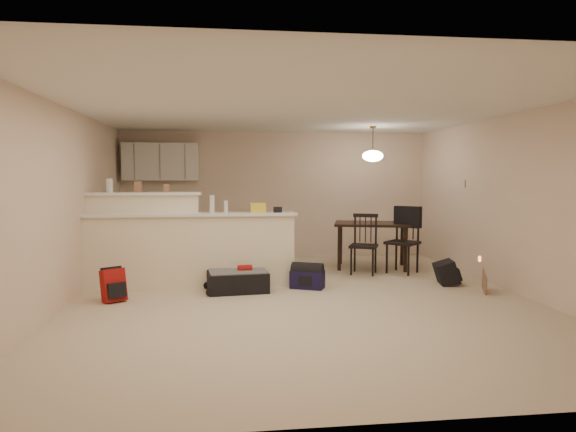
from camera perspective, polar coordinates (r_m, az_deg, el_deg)
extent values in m
plane|color=beige|center=(6.92, 1.56, -9.14)|extent=(7.00, 7.00, 0.00)
plane|color=white|center=(6.79, 1.60, 11.84)|extent=(7.00, 7.00, 0.00)
cube|color=beige|center=(10.21, -1.38, 2.33)|extent=(6.00, 0.02, 2.50)
cube|color=beige|center=(3.33, 10.68, -2.08)|extent=(6.00, 0.02, 2.50)
cube|color=beige|center=(6.95, -23.67, 0.97)|extent=(0.02, 7.00, 2.50)
cube|color=beige|center=(7.78, 23.99, 1.29)|extent=(0.02, 7.00, 2.50)
cube|color=#F4E8C5|center=(7.65, -10.68, -3.91)|extent=(3.00, 0.28, 1.05)
cube|color=white|center=(7.59, -10.74, 0.17)|extent=(3.08, 0.38, 0.04)
cube|color=#F4E8C5|center=(7.92, -15.66, -2.62)|extent=(1.60, 0.24, 1.35)
cube|color=white|center=(7.87, -15.76, 2.41)|extent=(1.68, 0.34, 0.04)
cube|color=white|center=(10.05, -13.93, 5.87)|extent=(1.40, 0.34, 0.70)
cube|color=white|center=(9.96, -12.73, -2.45)|extent=(1.80, 0.60, 0.90)
cube|color=beige|center=(9.13, 18.93, 3.41)|extent=(0.02, 0.12, 0.12)
cylinder|color=silver|center=(7.95, -19.22, 3.22)|extent=(0.10, 0.10, 0.20)
cube|color=#90654A|center=(7.88, -16.32, 3.13)|extent=(0.10, 0.07, 0.16)
cube|color=#90654A|center=(7.82, -13.35, 3.03)|extent=(0.08, 0.06, 0.12)
cylinder|color=silver|center=(7.57, -8.44, 1.32)|extent=(0.07, 0.07, 0.26)
cylinder|color=silver|center=(7.57, -6.91, 1.03)|extent=(0.06, 0.06, 0.18)
cube|color=#90654A|center=(7.58, -3.34, 0.91)|extent=(0.22, 0.18, 0.14)
cube|color=#90654A|center=(7.61, -1.15, 0.71)|extent=(0.12, 0.10, 0.08)
cube|color=black|center=(9.19, 9.30, -0.87)|extent=(1.47, 1.16, 0.04)
cylinder|color=black|center=(8.89, 5.72, -3.62)|extent=(0.06, 0.06, 0.76)
cylinder|color=black|center=(8.93, 12.93, -3.68)|extent=(0.06, 0.06, 0.76)
cylinder|color=black|center=(9.58, 5.86, -3.05)|extent=(0.06, 0.06, 0.76)
cylinder|color=black|center=(9.61, 12.56, -3.11)|extent=(0.06, 0.06, 0.76)
cylinder|color=brown|center=(9.17, 9.42, 8.28)|extent=(0.02, 0.02, 0.50)
cylinder|color=brown|center=(9.19, 9.44, 9.71)|extent=(0.12, 0.12, 0.03)
ellipsoid|color=white|center=(9.16, 9.40, 6.60)|extent=(0.36, 0.36, 0.20)
cube|color=black|center=(7.33, -5.61, -7.27)|extent=(0.88, 0.62, 0.28)
cube|color=#A11412|center=(7.08, -18.83, -7.31)|extent=(0.33, 0.30, 0.42)
cube|color=#16123A|center=(7.51, 2.17, -7.06)|extent=(0.54, 0.43, 0.26)
cube|color=black|center=(8.11, 17.18, -6.09)|extent=(0.35, 0.43, 0.34)
cube|color=#90654A|center=(7.72, 20.99, -6.92)|extent=(0.15, 0.36, 0.29)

